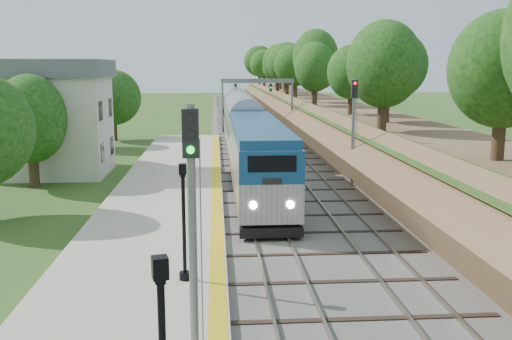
{
  "coord_description": "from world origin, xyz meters",
  "views": [
    {
      "loc": [
        -2.35,
        -10.55,
        7.48
      ],
      "look_at": [
        -0.5,
        15.3,
        2.8
      ],
      "focal_mm": 40.0,
      "sensor_mm": 36.0,
      "label": 1
    }
  ],
  "objects": [
    {
      "name": "trackbed",
      "position": [
        2.0,
        60.0,
        0.07
      ],
      "size": [
        9.5,
        170.0,
        0.28
      ],
      "color": "#4C4944",
      "rests_on": "ground"
    },
    {
      "name": "platform",
      "position": [
        -5.2,
        16.0,
        0.19
      ],
      "size": [
        6.4,
        68.0,
        0.38
      ],
      "primitive_type": "cube",
      "color": "#AEA18C",
      "rests_on": "ground"
    },
    {
      "name": "yellow_stripe",
      "position": [
        -2.35,
        16.0,
        0.39
      ],
      "size": [
        0.55,
        68.0,
        0.01
      ],
      "primitive_type": "cube",
      "color": "gold",
      "rests_on": "platform"
    },
    {
      "name": "embankment",
      "position": [
        10.35,
        60.0,
        1.95
      ],
      "size": [
        10.64,
        170.0,
        11.7
      ],
      "color": "brown",
      "rests_on": "ground"
    },
    {
      "name": "station_building",
      "position": [
        -14.0,
        30.0,
        4.09
      ],
      "size": [
        8.6,
        6.6,
        8.0
      ],
      "color": "beige",
      "rests_on": "ground"
    },
    {
      "name": "signal_gantry",
      "position": [
        2.47,
        54.99,
        4.82
      ],
      "size": [
        8.4,
        0.38,
        6.2
      ],
      "color": "slate",
      "rests_on": "ground"
    },
    {
      "name": "trees_behind_platform",
      "position": [
        -11.17,
        20.67,
        4.53
      ],
      "size": [
        7.82,
        53.32,
        7.21
      ],
      "color": "#332316",
      "rests_on": "ground"
    },
    {
      "name": "train",
      "position": [
        0.0,
        58.91,
        2.15
      ],
      "size": [
        2.82,
        94.07,
        4.15
      ],
      "color": "black",
      "rests_on": "trackbed"
    },
    {
      "name": "lamppost_far",
      "position": [
        -3.44,
        7.95,
        2.16
      ],
      "size": [
        0.39,
        0.39,
        3.99
      ],
      "color": "black",
      "rests_on": "platform"
    },
    {
      "name": "signal_platform",
      "position": [
        -2.9,
        2.08,
        4.26
      ],
      "size": [
        0.37,
        0.29,
        6.31
      ],
      "color": "slate",
      "rests_on": "platform"
    },
    {
      "name": "signal_farside",
      "position": [
        6.2,
        24.23,
        4.21
      ],
      "size": [
        0.37,
        0.29,
        6.7
      ],
      "color": "slate",
      "rests_on": "ground"
    }
  ]
}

